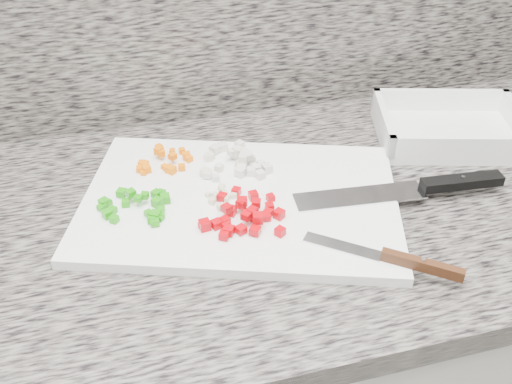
{
  "coord_description": "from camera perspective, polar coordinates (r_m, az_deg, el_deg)",
  "views": [
    {
      "loc": [
        -0.13,
        0.75,
        1.45
      ],
      "look_at": [
        0.05,
        1.42,
        0.94
      ],
      "focal_mm": 40.0,
      "sensor_mm": 36.0,
      "label": 1
    }
  ],
  "objects": [
    {
      "name": "countertop",
      "position": [
        0.9,
        -3.27,
        -2.67
      ],
      "size": [
        3.96,
        0.64,
        0.04
      ],
      "primitive_type": "cube",
      "color": "slate",
      "rests_on": "cabinet"
    },
    {
      "name": "cutting_board",
      "position": [
        0.89,
        -1.58,
        -0.91
      ],
      "size": [
        0.56,
        0.46,
        0.02
      ],
      "primitive_type": "cube",
      "rotation": [
        0.0,
        0.0,
        -0.33
      ],
      "color": "white",
      "rests_on": "countertop"
    },
    {
      "name": "carrot_pile",
      "position": [
        0.97,
        -9.25,
        3.1
      ],
      "size": [
        0.1,
        0.09,
        0.02
      ],
      "color": "orange",
      "rests_on": "cutting_board"
    },
    {
      "name": "onion_pile",
      "position": [
        0.95,
        -1.98,
        3.11
      ],
      "size": [
        0.12,
        0.12,
        0.02
      ],
      "color": "beige",
      "rests_on": "cutting_board"
    },
    {
      "name": "green_pepper_pile",
      "position": [
        0.87,
        -11.57,
        -1.3
      ],
      "size": [
        0.11,
        0.1,
        0.02
      ],
      "color": "#21950D",
      "rests_on": "cutting_board"
    },
    {
      "name": "red_pepper_pile",
      "position": [
        0.83,
        -1.35,
        -2.3
      ],
      "size": [
        0.13,
        0.13,
        0.02
      ],
      "color": "#C1020C",
      "rests_on": "cutting_board"
    },
    {
      "name": "garlic_pile",
      "position": [
        0.87,
        -3.43,
        -0.71
      ],
      "size": [
        0.05,
        0.06,
        0.01
      ],
      "color": "beige",
      "rests_on": "cutting_board"
    },
    {
      "name": "chef_knife",
      "position": [
        0.94,
        16.75,
        0.52
      ],
      "size": [
        0.34,
        0.06,
        0.02
      ],
      "rotation": [
        0.0,
        0.0,
        -0.09
      ],
      "color": "silver",
      "rests_on": "cutting_board"
    },
    {
      "name": "paring_knife",
      "position": [
        0.79,
        14.31,
        -6.6
      ],
      "size": [
        0.18,
        0.15,
        0.02
      ],
      "rotation": [
        0.0,
        0.0,
        -0.66
      ],
      "color": "silver",
      "rests_on": "cutting_board"
    },
    {
      "name": "tray",
      "position": [
        1.11,
        18.79,
        5.95
      ],
      "size": [
        0.3,
        0.25,
        0.05
      ],
      "rotation": [
        0.0,
        0.0,
        -0.27
      ],
      "color": "white",
      "rests_on": "countertop"
    }
  ]
}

